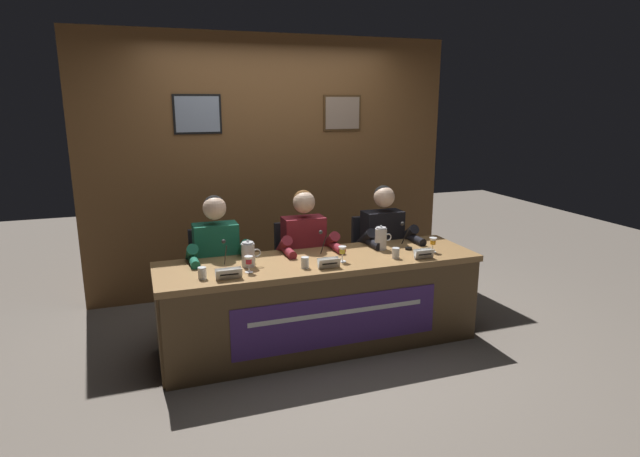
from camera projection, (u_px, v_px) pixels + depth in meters
name	position (u px, v px, depth m)	size (l,w,h in m)	color
ground_plane	(320.00, 343.00, 4.37)	(12.00, 12.00, 0.00)	#70665B
wall_back_panelled	(273.00, 166.00, 5.40)	(3.78, 0.14, 2.60)	brown
conference_table	(324.00, 292.00, 4.16)	(2.58, 0.73, 0.73)	olive
chair_left	(216.00, 283.00, 4.52)	(0.44, 0.45, 0.89)	black
panelist_left	(218.00, 259.00, 4.27)	(0.51, 0.48, 1.22)	black
nameplate_left	(229.00, 274.00, 3.71)	(0.19, 0.06, 0.08)	white
juice_glass_left	(249.00, 261.00, 3.85)	(0.06, 0.06, 0.12)	white
water_cup_left	(202.00, 274.00, 3.72)	(0.06, 0.06, 0.08)	silver
microphone_left	(226.00, 261.00, 3.90)	(0.06, 0.17, 0.22)	black
chair_center	(300.00, 274.00, 4.77)	(0.44, 0.45, 0.89)	black
panelist_center	(307.00, 250.00, 4.52)	(0.51, 0.48, 1.22)	black
nameplate_center	(329.00, 263.00, 3.95)	(0.17, 0.06, 0.08)	white
juice_glass_center	(342.00, 251.00, 4.10)	(0.06, 0.06, 0.12)	white
water_cup_center	(305.00, 263.00, 3.96)	(0.06, 0.06, 0.08)	silver
microphone_center	(324.00, 250.00, 4.18)	(0.06, 0.17, 0.22)	black
chair_right	(376.00, 265.00, 5.01)	(0.44, 0.45, 0.89)	black
panelist_right	(386.00, 242.00, 4.77)	(0.51, 0.48, 1.22)	black
nameplate_right	(424.00, 254.00, 4.19)	(0.16, 0.06, 0.08)	white
juice_glass_right	(433.00, 242.00, 4.36)	(0.06, 0.06, 0.12)	white
water_cup_right	(396.00, 254.00, 4.20)	(0.06, 0.06, 0.08)	silver
microphone_right	(407.00, 240.00, 4.47)	(0.06, 0.17, 0.22)	black
water_pitcher_left_side	(248.00, 254.00, 3.98)	(0.15, 0.10, 0.21)	silver
water_pitcher_right_side	(381.00, 238.00, 4.45)	(0.15, 0.10, 0.21)	silver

